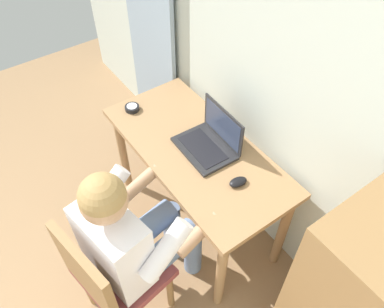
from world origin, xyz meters
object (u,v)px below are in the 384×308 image
desk (196,161)px  desk_clock (132,108)px  laptop (211,140)px  person_seated (135,234)px  chair (111,275)px  computer_mouse (238,182)px

desk → desk_clock: 0.53m
desk → laptop: laptop is taller
person_seated → desk: bearing=114.6°
laptop → chair: bearing=-73.2°
chair → computer_mouse: chair is taller
laptop → desk_clock: size_ratio=3.87×
person_seated → computer_mouse: (0.09, 0.57, 0.08)m
chair → person_seated: size_ratio=0.73×
laptop → desk_clock: bearing=-159.1°
computer_mouse → person_seated: bearing=-90.2°
desk → chair: 0.79m
computer_mouse → chair: bearing=-86.1°
desk_clock → computer_mouse: bearing=10.8°
desk → person_seated: (0.25, -0.55, 0.05)m
person_seated → desk_clock: person_seated is taller
person_seated → computer_mouse: size_ratio=11.79×
desk_clock → chair: bearing=-37.3°
chair → desk_clock: chair is taller
computer_mouse → desk_clock: computer_mouse is taller
laptop → desk_clock: (-0.54, -0.21, -0.04)m
person_seated → laptop: bearing=109.0°
computer_mouse → desk_clock: bearing=-160.9°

